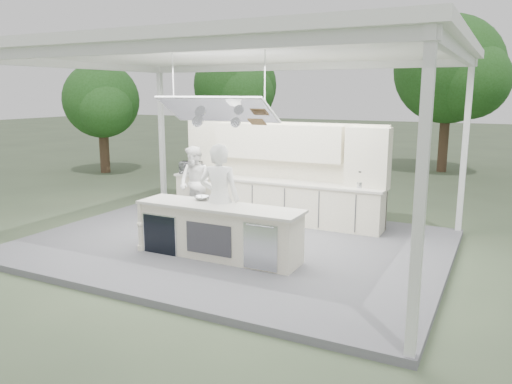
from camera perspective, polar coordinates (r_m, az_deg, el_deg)
The scene contains 12 objects.
ground at distance 10.00m, azimuth -2.51°, elevation -6.35°, with size 90.00×90.00×0.00m, color #4A593D.
stage_deck at distance 9.98m, azimuth -2.52°, elevation -6.02°, with size 8.00×6.00×0.12m, color #56575B.
tent at distance 9.53m, azimuth -2.74°, elevation 15.39°, with size 8.20×6.20×3.86m.
demo_island at distance 8.98m, azimuth -4.39°, elevation -4.46°, with size 3.10×0.79×0.95m.
back_counter at distance 11.48m, azimuth 2.09°, elevation -0.92°, with size 5.08×0.72×0.95m.
back_wall_unit at distance 11.33m, azimuth 4.63°, elevation 3.91°, with size 5.05×0.48×2.25m.
tree_cluster at distance 18.71m, azimuth 12.02°, elevation 11.91°, with size 19.55×9.40×5.85m.
head_chef at distance 9.07m, azimuth -4.20°, elevation -0.81°, with size 0.74×0.48×2.03m, color white.
sous_chef at distance 11.56m, azimuth -6.99°, elevation 0.99°, with size 0.83×0.65×1.71m, color white.
toaster_oven at distance 12.34m, azimuth -7.44°, elevation 2.77°, with size 0.52×0.35×0.29m, color silver.
bowl_large at distance 9.33m, azimuth -6.21°, elevation -0.68°, with size 0.28×0.28×0.07m, color #B3B7BB.
bowl_small at distance 9.18m, azimuth -4.76°, elevation -0.81°, with size 0.25×0.25×0.08m, color #B5B7BC.
Camera 1 is at (4.66, -8.30, 3.05)m, focal length 35.00 mm.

